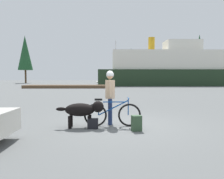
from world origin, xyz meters
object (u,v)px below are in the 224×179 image
(dog, at_px, (83,110))
(backpack, at_px, (137,123))
(handbag_pannier, at_px, (93,124))
(person_cyclist, at_px, (110,92))
(sailboat_moored, at_px, (116,82))
(ferry_boat, at_px, (168,69))
(bicycle, at_px, (112,114))

(dog, xyz_separation_m, backpack, (1.62, -0.44, -0.33))
(backpack, relative_size, handbag_pannier, 1.42)
(backpack, distance_m, handbag_pannier, 1.34)
(backpack, xyz_separation_m, handbag_pannier, (-1.30, 0.29, -0.07))
(person_cyclist, xyz_separation_m, dog, (-0.85, -0.49, -0.53))
(sailboat_moored, bearing_deg, ferry_boat, -31.15)
(backpack, bearing_deg, sailboat_moored, 89.39)
(ferry_boat, xyz_separation_m, sailboat_moored, (-9.05, 5.47, -2.39))
(backpack, distance_m, sailboat_moored, 37.35)
(person_cyclist, xyz_separation_m, sailboat_moored, (1.17, 36.42, -0.59))
(backpack, height_order, ferry_boat, ferry_boat)
(bicycle, xyz_separation_m, person_cyclist, (-0.06, 0.36, 0.69))
(ferry_boat, bearing_deg, bicycle, -107.97)
(dog, bearing_deg, backpack, -15.22)
(dog, height_order, backpack, dog)
(backpack, bearing_deg, ferry_boat, 73.50)
(backpack, xyz_separation_m, ferry_boat, (9.44, 31.88, 2.66))
(person_cyclist, height_order, ferry_boat, ferry_boat)
(person_cyclist, distance_m, sailboat_moored, 36.44)
(backpack, bearing_deg, dog, 164.78)
(dog, relative_size, handbag_pannier, 4.66)
(ferry_boat, height_order, sailboat_moored, sailboat_moored)
(backpack, bearing_deg, bicycle, 141.41)
(handbag_pannier, bearing_deg, dog, 154.41)
(person_cyclist, distance_m, ferry_boat, 32.64)
(bicycle, bearing_deg, person_cyclist, 99.54)
(ferry_boat, distance_m, sailboat_moored, 10.84)
(dog, height_order, sailboat_moored, sailboat_moored)
(sailboat_moored, bearing_deg, handbag_pannier, -92.63)
(bicycle, relative_size, backpack, 4.01)
(bicycle, xyz_separation_m, dog, (-0.91, -0.13, 0.16))
(bicycle, bearing_deg, handbag_pannier, -154.52)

